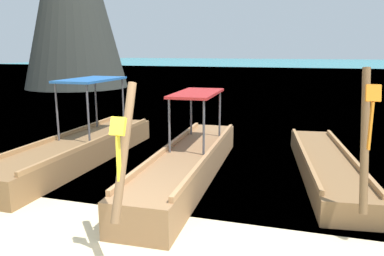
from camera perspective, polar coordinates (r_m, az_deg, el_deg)
The scene contains 4 objects.
sea_water at distance 65.91m, azimuth 14.80°, elevation 8.94°, with size 120.00×120.00×0.00m, color teal.
longtail_boat_blue_ribbon at distance 10.06m, azimuth -16.90°, elevation -3.04°, with size 1.33×6.76×2.72m.
longtail_boat_yellow_ribbon at distance 8.43m, azimuth -0.57°, elevation -5.30°, with size 1.31×6.80×2.42m.
longtail_boat_orange_ribbon at distance 9.15m, azimuth 19.64°, elevation -5.37°, with size 1.72×5.94×2.60m.
Camera 1 is at (2.34, -3.97, 2.85)m, focal length 35.09 mm.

